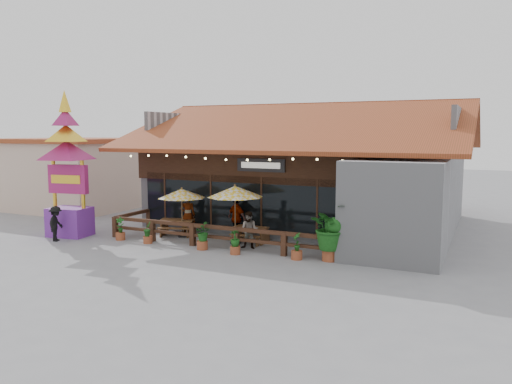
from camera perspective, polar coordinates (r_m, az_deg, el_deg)
The scene contains 19 objects.
ground at distance 19.81m, azimuth -0.29°, elevation -6.54°, with size 100.00×100.00×0.00m, color gray.
restaurant_building at distance 25.43m, azimuth 6.66°, elevation 1.41°, with size 15.50×14.73×6.09m.
patio_railing at distance 20.51m, azimuth -6.32°, elevation -4.37°, with size 10.00×2.60×0.92m.
neighbor_building at distance 33.11m, azimuth -19.63°, elevation 2.18°, with size 8.40×8.40×4.22m.
umbrella_left at distance 21.95m, azimuth -8.49°, elevation -0.19°, with size 2.09×2.09×2.21m.
umbrella_right at distance 20.44m, azimuth -2.40°, elevation 0.02°, with size 2.62×2.62×2.48m.
picnic_table_left at distance 22.64m, azimuth -8.99°, elevation -3.69°, with size 1.84×1.71×0.72m.
picnic_table_right at distance 20.86m, azimuth -0.60°, elevation -4.58°, with size 1.46×1.28×0.67m.
thai_sign_tower at distance 23.38m, azimuth -20.80°, elevation 4.07°, with size 2.88×2.88×6.88m.
tropical_plant at distance 18.01m, azimuth 8.49°, elevation -4.09°, with size 1.84×1.93×2.08m.
diner_a at distance 22.58m, azimuth -7.80°, elevation -2.61°, with size 0.66×0.43×1.81m, color #3A2112.
diner_b at distance 19.73m, azimuth -0.74°, elevation -4.40°, with size 0.72×0.56×1.49m, color #3A2112.
diner_c at distance 21.52m, azimuth -2.19°, elevation -3.00°, with size 1.07×0.44×1.82m, color #3A2112.
pedestrian at distance 22.74m, azimuth -21.90°, elevation -3.38°, with size 0.97×0.56×1.50m, color black.
planter_a at distance 22.16m, azimuth -15.25°, elevation -4.25°, with size 0.42×0.40×0.99m.
planter_b at distance 21.22m, azimuth -12.28°, elevation -4.64°, with size 0.38×0.38×0.93m.
planter_c at distance 19.75m, azimuth -6.18°, elevation -4.86°, with size 0.85×0.84×1.06m.
planter_d at distance 18.91m, azimuth -2.40°, elevation -5.78°, with size 0.50×0.50×0.94m.
planter_e at distance 18.20m, azimuth 4.69°, elevation -6.41°, with size 0.41×0.43×1.00m.
Camera 1 is at (8.30, -17.40, 4.57)m, focal length 35.00 mm.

